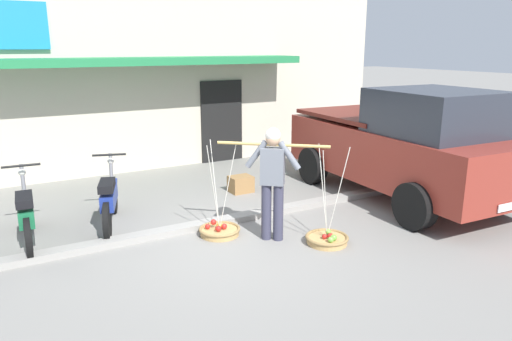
{
  "coord_description": "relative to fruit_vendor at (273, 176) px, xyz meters",
  "views": [
    {
      "loc": [
        -3.11,
        -5.94,
        2.82
      ],
      "look_at": [
        0.6,
        0.6,
        0.85
      ],
      "focal_mm": 33.5,
      "sensor_mm": 36.0,
      "label": 1
    }
  ],
  "objects": [
    {
      "name": "parked_truck",
      "position": [
        3.19,
        0.52,
        0.05
      ],
      "size": [
        2.35,
        4.79,
        2.1
      ],
      "color": "maroon",
      "rests_on": "ground"
    },
    {
      "name": "motorcycle_second_in_row",
      "position": [
        -1.97,
        1.75,
        -0.52
      ],
      "size": [
        0.71,
        1.76,
        1.09
      ],
      "color": "black",
      "rests_on": "ground"
    },
    {
      "name": "motorcycle_nearest_shop",
      "position": [
        -3.19,
        1.63,
        -0.52
      ],
      "size": [
        0.54,
        1.82,
        1.09
      ],
      "color": "black",
      "rests_on": "ground"
    },
    {
      "name": "fruit_basket_right_side",
      "position": [
        0.62,
        -0.54,
        -0.9
      ],
      "size": [
        0.64,
        0.64,
        1.45
      ],
      "color": "tan",
      "rests_on": "ground"
    },
    {
      "name": "storefront_building",
      "position": [
        -0.4,
        7.45,
        1.12
      ],
      "size": [
        13.0,
        6.0,
        4.2
      ],
      "color": "beige",
      "rests_on": "ground"
    },
    {
      "name": "ground_plane",
      "position": [
        -0.41,
        0.24,
        -0.98
      ],
      "size": [
        90.0,
        90.0,
        0.0
      ],
      "primitive_type": "plane",
      "color": "gray"
    },
    {
      "name": "fruit_vendor",
      "position": [
        0.0,
        0.0,
        0.0
      ],
      "size": [
        1.26,
        1.11,
        1.7
      ],
      "color": "#38384C",
      "rests_on": "ground"
    },
    {
      "name": "sidewalk_curb",
      "position": [
        -0.41,
        0.94,
        -0.93
      ],
      "size": [
        20.0,
        0.24,
        0.1
      ],
      "primitive_type": "cube",
      "color": "gray",
      "rests_on": "ground"
    },
    {
      "name": "fruit_basket_left_side",
      "position": [
        -0.62,
        0.54,
        -0.9
      ],
      "size": [
        0.64,
        0.64,
        1.45
      ],
      "color": "tan",
      "rests_on": "ground"
    },
    {
      "name": "wooden_crate",
      "position": [
        0.71,
        2.35,
        -0.82
      ],
      "size": [
        0.44,
        0.36,
        0.32
      ],
      "primitive_type": "cube",
      "color": "olive",
      "rests_on": "ground"
    }
  ]
}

